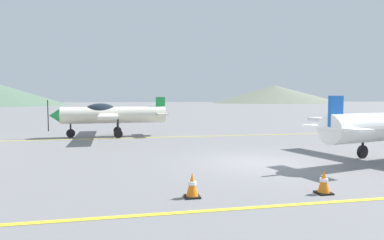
{
  "coord_description": "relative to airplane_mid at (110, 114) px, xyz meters",
  "views": [
    {
      "loc": [
        -4.71,
        -11.26,
        2.34
      ],
      "look_at": [
        -1.18,
        6.0,
        1.2
      ],
      "focal_mm": 31.22,
      "sensor_mm": 36.0,
      "label": 1
    }
  ],
  "objects": [
    {
      "name": "ground_plane",
      "position": [
        5.55,
        -9.73,
        -1.37
      ],
      "size": [
        400.0,
        400.0,
        0.0
      ],
      "primitive_type": "plane",
      "color": "slate"
    },
    {
      "name": "apron_line_near",
      "position": [
        5.55,
        -14.39,
        -1.36
      ],
      "size": [
        80.0,
        0.16,
        0.01
      ],
      "primitive_type": "cube",
      "color": "yellow",
      "rests_on": "ground_plane"
    },
    {
      "name": "apron_line_far",
      "position": [
        5.55,
        -1.08,
        -1.36
      ],
      "size": [
        80.0,
        0.16,
        0.01
      ],
      "primitive_type": "cube",
      "color": "yellow",
      "rests_on": "ground_plane"
    },
    {
      "name": "airplane_mid",
      "position": [
        0.0,
        0.0,
        0.0
      ],
      "size": [
        7.03,
        8.11,
        2.43
      ],
      "color": "silver",
      "rests_on": "ground_plane"
    },
    {
      "name": "traffic_cone_front",
      "position": [
        5.64,
        -13.72,
        -1.08
      ],
      "size": [
        0.36,
        0.36,
        0.59
      ],
      "color": "black",
      "rests_on": "ground_plane"
    },
    {
      "name": "traffic_cone_side",
      "position": [
        2.4,
        -13.38,
        -1.08
      ],
      "size": [
        0.36,
        0.36,
        0.59
      ],
      "color": "black",
      "rests_on": "ground_plane"
    },
    {
      "name": "hill_centerleft",
      "position": [
        75.88,
        136.7,
        3.09
      ],
      "size": [
        64.23,
        64.23,
        8.91
      ],
      "primitive_type": "cone",
      "color": "slate",
      "rests_on": "ground_plane"
    }
  ]
}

